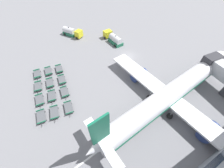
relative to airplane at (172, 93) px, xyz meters
name	(u,v)px	position (x,y,z in m)	size (l,w,h in m)	color
ground_plane	(129,56)	(-18.00, 1.74, -2.93)	(500.00, 500.00, 0.00)	gray
airplane	(172,93)	(0.00, 0.00, 0.00)	(34.03, 41.85, 11.33)	white
fuel_tanker_primary	(72,32)	(-38.49, -9.12, -1.69)	(7.69, 6.06, 2.95)	yellow
fuel_tanker_secondary	(114,39)	(-27.18, 1.76, -1.73)	(8.65, 3.95, 2.91)	yellow
baggage_dolly_row_near_col_a	(37,74)	(-23.14, -23.94, -2.45)	(3.83, 1.90, 0.92)	#515459
baggage_dolly_row_near_col_b	(38,86)	(-18.55, -24.55, -2.45)	(3.86, 2.10, 0.92)	#515459
baggage_dolly_row_near_col_c	(40,100)	(-14.24, -25.01, -2.45)	(3.83, 1.88, 0.92)	#515459
baggage_dolly_row_near_col_d	(41,117)	(-9.80, -25.54, -2.45)	(3.84, 1.94, 0.92)	#515459
baggage_dolly_row_mid_a_col_a	(48,71)	(-22.79, -21.13, -2.45)	(3.83, 1.88, 0.92)	#515459
baggage_dolly_row_mid_a_col_b	(50,83)	(-18.28, -21.81, -2.45)	(3.85, 1.99, 0.92)	#515459
baggage_dolly_row_mid_a_col_c	(52,96)	(-13.98, -22.35, -2.45)	(3.86, 2.12, 0.92)	#515459
baggage_dolly_row_mid_a_col_d	(54,113)	(-9.42, -22.96, -2.45)	(3.86, 2.11, 0.92)	#515459
baggage_dolly_row_mid_b_col_a	(59,69)	(-22.23, -18.41, -2.45)	(3.84, 1.93, 0.92)	#515459
baggage_dolly_row_mid_b_col_b	(62,80)	(-17.90, -18.90, -2.45)	(3.84, 1.94, 0.92)	#515459
baggage_dolly_row_mid_b_col_c	(65,92)	(-13.69, -19.47, -2.45)	(3.84, 1.92, 0.92)	#515459
baggage_dolly_row_mid_b_col_d	(69,108)	(-9.06, -20.02, -2.45)	(3.86, 2.01, 0.92)	#515459
stand_guidance_stripe	(138,121)	(0.67, -8.84, -2.93)	(4.62, 39.67, 0.01)	white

